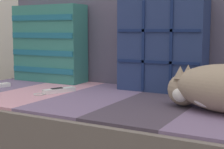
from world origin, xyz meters
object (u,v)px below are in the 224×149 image
(sleeping_cat, at_px, (224,89))
(throw_pillow_quilted, at_px, (162,46))
(throw_pillow_striped, at_px, (50,44))
(couch, at_px, (129,143))
(game_remote_far, at_px, (58,91))

(sleeping_cat, bearing_deg, throw_pillow_quilted, 139.13)
(sleeping_cat, bearing_deg, throw_pillow_striped, 163.72)
(couch, xyz_separation_m, game_remote_far, (-0.32, -0.06, 0.20))
(couch, height_order, throw_pillow_quilted, throw_pillow_quilted)
(throw_pillow_striped, xyz_separation_m, sleeping_cat, (0.96, -0.28, -0.12))
(throw_pillow_striped, relative_size, game_remote_far, 2.07)
(couch, xyz_separation_m, sleeping_cat, (0.39, -0.08, 0.27))
(throw_pillow_quilted, bearing_deg, couch, -107.39)
(couch, height_order, sleeping_cat, sleeping_cat)
(throw_pillow_quilted, relative_size, sleeping_cat, 0.87)
(throw_pillow_striped, bearing_deg, throw_pillow_quilted, 0.04)
(throw_pillow_quilted, bearing_deg, throw_pillow_striped, -179.96)
(throw_pillow_quilted, distance_m, game_remote_far, 0.50)
(throw_pillow_quilted, height_order, throw_pillow_striped, throw_pillow_quilted)
(game_remote_far, bearing_deg, sleeping_cat, -1.57)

